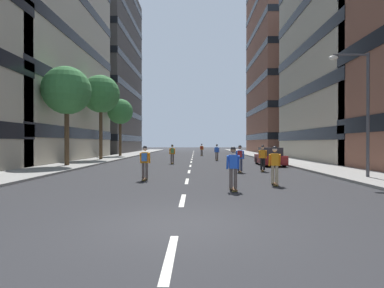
{
  "coord_description": "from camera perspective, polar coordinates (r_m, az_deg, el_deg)",
  "views": [
    {
      "loc": [
        0.44,
        -7.12,
        1.93
      ],
      "look_at": [
        0.0,
        28.98,
        1.77
      ],
      "focal_mm": 28.26,
      "sensor_mm": 36.0,
      "label": 1
    }
  ],
  "objects": [
    {
      "name": "street_tree_near",
      "position": [
        42.49,
        -13.4,
        5.92
      ],
      "size": [
        3.43,
        3.43,
        7.76
      ],
      "color": "#4C3823",
      "rests_on": "sidewalk_left"
    },
    {
      "name": "sidewalk_right",
      "position": [
        41.24,
        13.91,
        -2.34
      ],
      "size": [
        3.82,
        80.64,
        0.14
      ],
      "primitive_type": "cube",
      "color": "gray",
      "rests_on": "ground_plane"
    },
    {
      "name": "skater_6",
      "position": [
        15.67,
        -8.89,
        -3.11
      ],
      "size": [
        0.53,
        0.9,
        1.78
      ],
      "color": "brown",
      "rests_on": "ground_plane"
    },
    {
      "name": "ground_plane",
      "position": [
        36.49,
        0.01,
        -2.78
      ],
      "size": [
        175.94,
        175.94,
        0.0
      ],
      "primitive_type": "plane",
      "color": "#28282B"
    },
    {
      "name": "skater_4",
      "position": [
        44.95,
        1.84,
        -0.91
      ],
      "size": [
        0.57,
        0.92,
        1.78
      ],
      "color": "brown",
      "rests_on": "ground_plane"
    },
    {
      "name": "building_left_mid",
      "position": [
        39.05,
        -29.11,
        19.13
      ],
      "size": [
        12.38,
        21.7,
        28.99
      ],
      "color": "#BCB29E",
      "rests_on": "ground_plane"
    },
    {
      "name": "building_right_far",
      "position": [
        62.19,
        17.58,
        14.9
      ],
      "size": [
        12.38,
        20.28,
        35.16
      ],
      "color": "brown",
      "rests_on": "ground_plane"
    },
    {
      "name": "skater_0",
      "position": [
        19.84,
        9.03,
        -2.4
      ],
      "size": [
        0.56,
        0.92,
        1.78
      ],
      "color": "brown",
      "rests_on": "ground_plane"
    },
    {
      "name": "skater_5",
      "position": [
        12.27,
        7.77,
        -4.18
      ],
      "size": [
        0.54,
        0.91,
        1.78
      ],
      "color": "brown",
      "rests_on": "ground_plane"
    },
    {
      "name": "lane_markings",
      "position": [
        37.67,
        0.03,
        -2.68
      ],
      "size": [
        0.16,
        67.2,
        0.01
      ],
      "color": "silver",
      "rests_on": "ground_plane"
    },
    {
      "name": "parked_car_near",
      "position": [
        26.43,
        14.51,
        -2.43
      ],
      "size": [
        1.82,
        4.4,
        1.52
      ],
      "color": "maroon",
      "rests_on": "ground_plane"
    },
    {
      "name": "building_left_far",
      "position": [
        62.09,
        -16.99,
        13.51
      ],
      "size": [
        12.38,
        21.41,
        32.18
      ],
      "color": "#4C4744",
      "rests_on": "ground_plane"
    },
    {
      "name": "streetlamp_right",
      "position": [
        18.27,
        29.26,
        7.15
      ],
      "size": [
        2.13,
        0.3,
        6.5
      ],
      "color": "#3F3F44",
      "rests_on": "sidewalk_right"
    },
    {
      "name": "street_tree_far",
      "position": [
        34.59,
        -16.84,
        8.95
      ],
      "size": [
        4.06,
        4.06,
        9.11
      ],
      "color": "#4C3823",
      "rests_on": "sidewalk_left"
    },
    {
      "name": "sidewalk_left",
      "position": [
        41.45,
        -13.7,
        -2.33
      ],
      "size": [
        3.82,
        80.64,
        0.14
      ],
      "primitive_type": "cube",
      "color": "gray",
      "rests_on": "ground_plane"
    },
    {
      "name": "building_right_mid",
      "position": [
        37.74,
        29.29,
        14.84
      ],
      "size": [
        12.38,
        18.13,
        22.74
      ],
      "color": "#BCB29E",
      "rests_on": "ground_plane"
    },
    {
      "name": "skater_2",
      "position": [
        32.89,
        4.7,
        -1.4
      ],
      "size": [
        0.55,
        0.91,
        1.78
      ],
      "color": "brown",
      "rests_on": "ground_plane"
    },
    {
      "name": "street_tree_mid",
      "position": [
        26.4,
        -22.57,
        9.24
      ],
      "size": [
        3.81,
        3.81,
        7.87
      ],
      "color": "#4C3823",
      "rests_on": "sidewalk_left"
    },
    {
      "name": "skater_1",
      "position": [
        14.21,
        15.34,
        -3.58
      ],
      "size": [
        0.55,
        0.92,
        1.78
      ],
      "color": "brown",
      "rests_on": "ground_plane"
    },
    {
      "name": "skater_3",
      "position": [
        27.59,
        -3.74,
        -1.65
      ],
      "size": [
        0.56,
        0.92,
        1.78
      ],
      "color": "brown",
      "rests_on": "ground_plane"
    },
    {
      "name": "skater_7",
      "position": [
        20.86,
        13.2,
        -2.36
      ],
      "size": [
        0.57,
        0.92,
        1.78
      ],
      "color": "brown",
      "rests_on": "ground_plane"
    }
  ]
}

